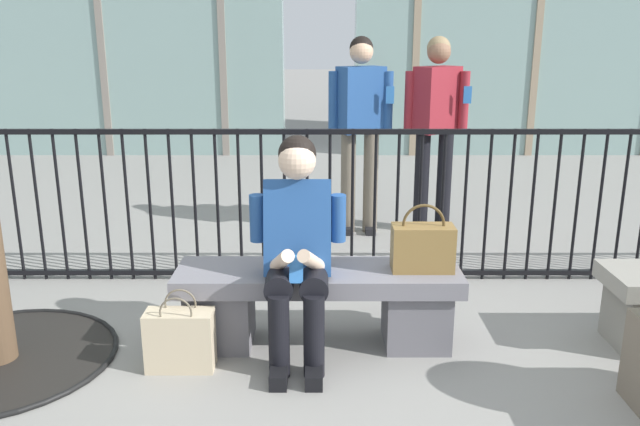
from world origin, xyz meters
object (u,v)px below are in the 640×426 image
Objects in this scene: seated_person_with_phone at (299,242)px; shopping_bag at (182,339)px; bystander_at_railing at (362,121)px; bystander_further_back at (438,121)px; stone_bench at (320,299)px; handbag_on_bench at (424,247)px.

shopping_bag is at bearing -164.44° from seated_person_with_phone.
bystander_at_railing is 1.00× the size of bystander_further_back.
bystander_further_back is at bearing 64.16° from seated_person_with_phone.
stone_bench is 3.72× the size of shopping_bag.
stone_bench is 0.94× the size of bystander_further_back.
shopping_bag is (-0.73, -0.30, -0.10)m from stone_bench.
seated_person_with_phone is 2.39m from bystander_at_railing.
bystander_at_railing reaches higher than handbag_on_bench.
shopping_bag is at bearing -167.47° from handbag_on_bench.
bystander_further_back is at bearing 65.19° from stone_bench.
seated_person_with_phone is at bearing -115.84° from bystander_further_back.
stone_bench is 0.42m from seated_person_with_phone.
shopping_bag is (-1.31, -0.29, -0.42)m from handbag_on_bench.
shopping_bag is at bearing -113.68° from bystander_at_railing.
bystander_further_back is at bearing 0.96° from bystander_at_railing.
seated_person_with_phone reaches higher than shopping_bag.
bystander_at_railing is (0.47, 2.31, 0.35)m from seated_person_with_phone.
stone_bench is at bearing -114.81° from bystander_further_back.
stone_bench is 0.80m from shopping_bag.
stone_bench is 1.32× the size of seated_person_with_phone.
shopping_bag is at bearing -157.58° from stone_bench.
seated_person_with_phone is at bearing -101.50° from bystander_at_railing.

